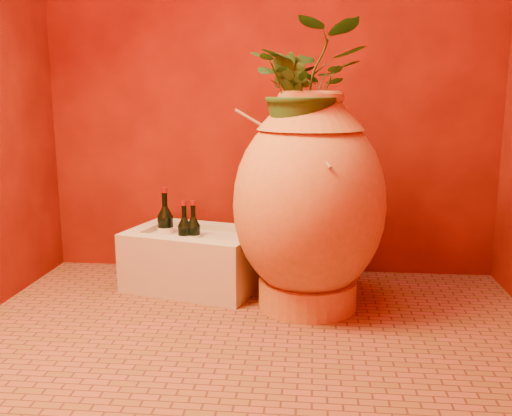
# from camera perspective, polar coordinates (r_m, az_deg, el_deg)

# --- Properties ---
(floor) EXTENTS (2.50, 2.50, 0.00)m
(floor) POSITION_cam_1_polar(r_m,az_deg,el_deg) (2.41, -0.58, -13.22)
(floor) COLOR brown
(floor) RESTS_ON ground
(wall_back) EXTENTS (2.50, 0.02, 2.50)m
(wall_back) POSITION_cam_1_polar(r_m,az_deg,el_deg) (3.20, 1.43, 15.79)
(wall_back) COLOR #570C05
(wall_back) RESTS_ON ground
(amphora) EXTENTS (0.89, 0.89, 1.02)m
(amphora) POSITION_cam_1_polar(r_m,az_deg,el_deg) (2.66, 5.32, 0.52)
(amphora) COLOR #CC6E39
(amphora) RESTS_ON floor
(stone_basin) EXTENTS (0.75, 0.62, 0.31)m
(stone_basin) POSITION_cam_1_polar(r_m,az_deg,el_deg) (3.02, -6.18, -5.20)
(stone_basin) COLOR beige
(stone_basin) RESTS_ON floor
(wine_bottle_a) EXTENTS (0.07, 0.07, 0.30)m
(wine_bottle_a) POSITION_cam_1_polar(r_m,az_deg,el_deg) (2.96, -7.14, -2.94)
(wine_bottle_a) COLOR black
(wine_bottle_a) RESTS_ON stone_basin
(wine_bottle_b) EXTENTS (0.07, 0.07, 0.30)m
(wine_bottle_b) POSITION_cam_1_polar(r_m,az_deg,el_deg) (2.96, -6.25, -2.92)
(wine_bottle_b) COLOR black
(wine_bottle_b) RESTS_ON stone_basin
(wine_bottle_c) EXTENTS (0.09, 0.09, 0.35)m
(wine_bottle_c) POSITION_cam_1_polar(r_m,az_deg,el_deg) (3.05, -9.03, -2.18)
(wine_bottle_c) COLOR black
(wine_bottle_c) RESTS_ON stone_basin
(wall_tap) EXTENTS (0.07, 0.14, 0.15)m
(wall_tap) POSITION_cam_1_polar(r_m,az_deg,el_deg) (3.11, 5.91, 7.59)
(wall_tap) COLOR #B66E2A
(wall_tap) RESTS_ON wall_back
(plant_main) EXTENTS (0.52, 0.46, 0.56)m
(plant_main) POSITION_cam_1_polar(r_m,az_deg,el_deg) (2.59, 5.16, 11.98)
(plant_main) COLOR #234719
(plant_main) RESTS_ON amphora
(plant_side) EXTENTS (0.25, 0.27, 0.39)m
(plant_side) POSITION_cam_1_polar(r_m,az_deg,el_deg) (2.56, 3.61, 10.79)
(plant_side) COLOR #234719
(plant_side) RESTS_ON amphora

